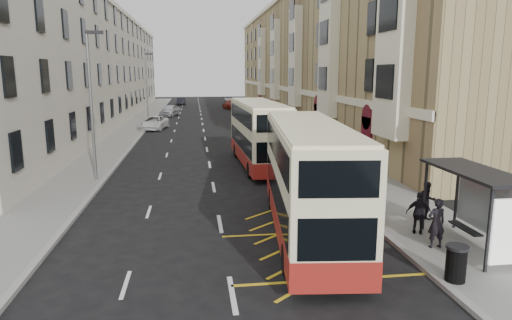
{
  "coord_description": "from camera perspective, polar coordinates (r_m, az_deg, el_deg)",
  "views": [
    {
      "loc": [
        -0.91,
        -13.58,
        6.02
      ],
      "look_at": [
        1.97,
        7.75,
        1.85
      ],
      "focal_mm": 32.0,
      "sensor_mm": 36.0,
      "label": 1
    }
  ],
  "objects": [
    {
      "name": "white_van",
      "position": [
        49.6,
        -12.66,
        4.55
      ],
      "size": [
        3.19,
        5.37,
        1.4
      ],
      "primitive_type": "imported",
      "rotation": [
        0.0,
        0.0,
        -0.18
      ],
      "color": "silver",
      "rests_on": "ground"
    },
    {
      "name": "street_lamp_far",
      "position": [
        55.86,
        -13.47,
        9.26
      ],
      "size": [
        0.93,
        0.18,
        8.0
      ],
      "color": "slate",
      "rests_on": "pavement_left"
    },
    {
      "name": "street_lamp_near",
      "position": [
        26.19,
        -19.85,
        7.3
      ],
      "size": [
        0.93,
        0.18,
        8.0
      ],
      "color": "slate",
      "rests_on": "pavement_left"
    },
    {
      "name": "kerb_left",
      "position": [
        44.28,
        -14.25,
        2.92
      ],
      "size": [
        0.25,
        120.0,
        0.15
      ],
      "primitive_type": "cube",
      "color": "gray",
      "rests_on": "ground"
    },
    {
      "name": "bus_shelter",
      "position": [
        16.57,
        26.6,
        -3.76
      ],
      "size": [
        1.65,
        4.25,
        2.7
      ],
      "color": "black",
      "rests_on": "pavement_right"
    },
    {
      "name": "car_dark",
      "position": [
        85.77,
        -9.31,
        7.27
      ],
      "size": [
        1.6,
        4.23,
        1.38
      ],
      "primitive_type": "imported",
      "rotation": [
        0.0,
        0.0,
        -0.03
      ],
      "color": "black",
      "rests_on": "ground"
    },
    {
      "name": "litter_bin",
      "position": [
        14.42,
        23.74,
        -11.67
      ],
      "size": [
        0.64,
        0.64,
        1.05
      ],
      "color": "black",
      "rests_on": "pavement_right"
    },
    {
      "name": "pavement_right",
      "position": [
        44.88,
        3.82,
        3.34
      ],
      "size": [
        4.0,
        120.0,
        0.15
      ],
      "primitive_type": "cube",
      "color": "slate",
      "rests_on": "ground"
    },
    {
      "name": "double_decker_front",
      "position": [
        16.82,
        6.51,
        -2.42
      ],
      "size": [
        3.5,
        10.75,
        4.21
      ],
      "rotation": [
        0.0,
        0.0,
        -0.1
      ],
      "color": "#FDF5C2",
      "rests_on": "ground"
    },
    {
      "name": "ground",
      "position": [
        14.88,
        -3.63,
        -12.91
      ],
      "size": [
        200.0,
        200.0,
        0.0
      ],
      "primitive_type": "plane",
      "color": "black",
      "rests_on": "ground"
    },
    {
      "name": "road_markings",
      "position": [
        58.89,
        -6.8,
        5.04
      ],
      "size": [
        10.0,
        110.0,
        0.01
      ],
      "primitive_type": null,
      "color": "silver",
      "rests_on": "ground"
    },
    {
      "name": "pedestrian_near",
      "position": [
        16.63,
        21.62,
        -7.34
      ],
      "size": [
        0.65,
        0.44,
        1.73
      ],
      "primitive_type": "imported",
      "rotation": [
        0.0,
        0.0,
        3.19
      ],
      "color": "black",
      "rests_on": "pavement_right"
    },
    {
      "name": "pedestrian_far",
      "position": [
        17.82,
        19.73,
        -6.27
      ],
      "size": [
        0.99,
        0.74,
        1.57
      ],
      "primitive_type": "imported",
      "rotation": [
        0.0,
        0.0,
        2.69
      ],
      "color": "black",
      "rests_on": "pavement_right"
    },
    {
      "name": "terrace_right",
      "position": [
        61.05,
        7.46,
        12.3
      ],
      "size": [
        10.75,
        79.0,
        15.25
      ],
      "color": "tan",
      "rests_on": "ground"
    },
    {
      "name": "car_red",
      "position": [
        75.28,
        -3.05,
        6.96
      ],
      "size": [
        3.04,
        5.55,
        1.53
      ],
      "primitive_type": "imported",
      "rotation": [
        0.0,
        0.0,
        3.32
      ],
      "color": "maroon",
      "rests_on": "ground"
    },
    {
      "name": "kerb_right",
      "position": [
        44.52,
        1.3,
        3.3
      ],
      "size": [
        0.25,
        120.0,
        0.15
      ],
      "primitive_type": "cube",
      "color": "gray",
      "rests_on": "ground"
    },
    {
      "name": "pavement_left",
      "position": [
        44.47,
        -16.17,
        2.86
      ],
      "size": [
        3.0,
        120.0,
        0.15
      ],
      "primitive_type": "cube",
      "color": "slate",
      "rests_on": "ground"
    },
    {
      "name": "car_silver",
      "position": [
        64.05,
        -10.74,
        6.11
      ],
      "size": [
        3.0,
        5.01,
        1.6
      ],
      "primitive_type": "imported",
      "rotation": [
        0.0,
        0.0,
        -0.25
      ],
      "color": "#B8BCC2",
      "rests_on": "ground"
    },
    {
      "name": "double_decker_rear",
      "position": [
        29.3,
        0.32,
        3.3
      ],
      "size": [
        2.69,
        10.45,
        4.14
      ],
      "rotation": [
        0.0,
        0.0,
        0.03
      ],
      "color": "#FDF5C2",
      "rests_on": "ground"
    },
    {
      "name": "pedestrian_mid",
      "position": [
        19.48,
        20.61,
        -4.85
      ],
      "size": [
        0.77,
        0.6,
        1.59
      ],
      "primitive_type": "imported",
      "rotation": [
        0.0,
        0.0,
        -0.0
      ],
      "color": "black",
      "rests_on": "pavement_right"
    },
    {
      "name": "guard_railing",
      "position": [
        21.25,
        12.26,
        -3.34
      ],
      "size": [
        0.06,
        6.56,
        1.01
      ],
      "color": "red",
      "rests_on": "pavement_right"
    },
    {
      "name": "terrace_left",
      "position": [
        60.39,
        -20.04,
        10.8
      ],
      "size": [
        9.18,
        79.0,
        13.25
      ],
      "color": "beige",
      "rests_on": "ground"
    }
  ]
}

